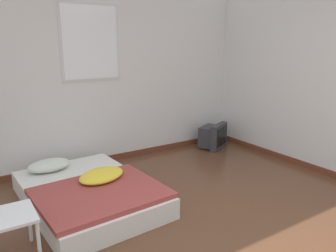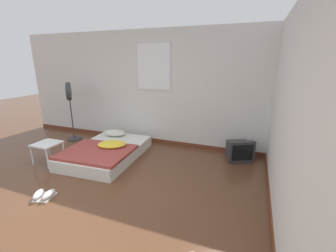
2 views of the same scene
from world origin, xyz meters
name	(u,v)px [view 2 (image 2 of 2)]	position (x,y,z in m)	size (l,w,h in m)	color
ground_plane	(70,210)	(0.00, 0.00, 0.00)	(20.00, 20.00, 0.00)	brown
wall_back	(155,89)	(0.00, 2.84, 1.29)	(7.42, 0.08, 2.60)	silver
wall_right	(301,145)	(2.54, 0.00, 1.29)	(0.08, 8.01, 2.60)	silver
mattress_bed	(107,151)	(-0.57, 1.62, 0.14)	(1.36, 1.89, 0.37)	silver
crt_tv	(239,151)	(1.98, 2.44, 0.21)	(0.57, 0.52, 0.44)	#333338
side_stool	(47,146)	(-1.47, 1.00, 0.35)	(0.44, 0.44, 0.41)	white
sneaker_pair	(44,195)	(-0.56, 0.08, 0.05)	(0.32, 0.33, 0.10)	silver
standing_fan	(70,100)	(-2.01, 2.25, 1.01)	(0.35, 0.39, 1.43)	#333338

